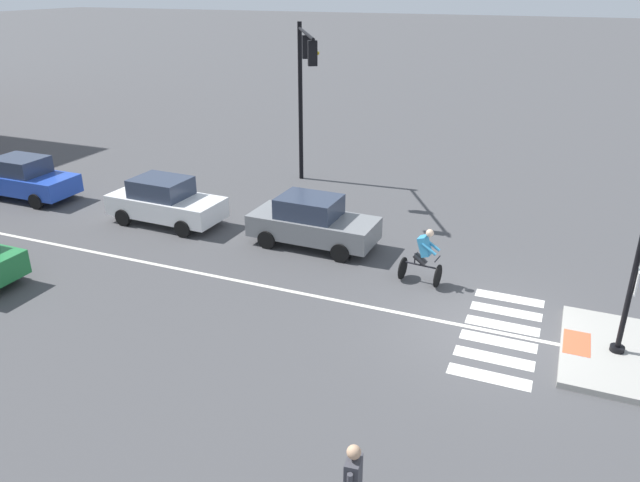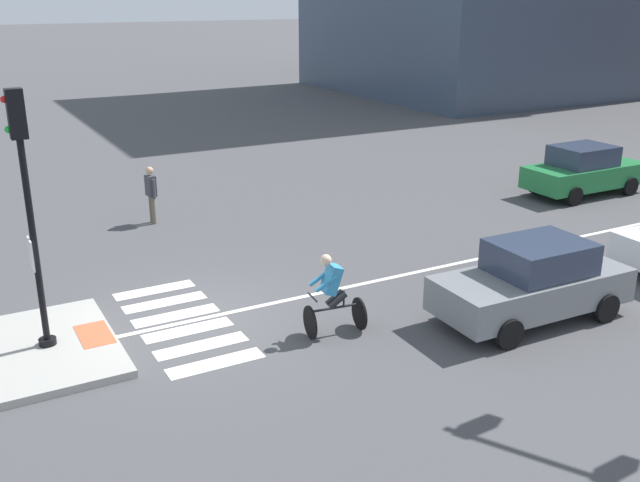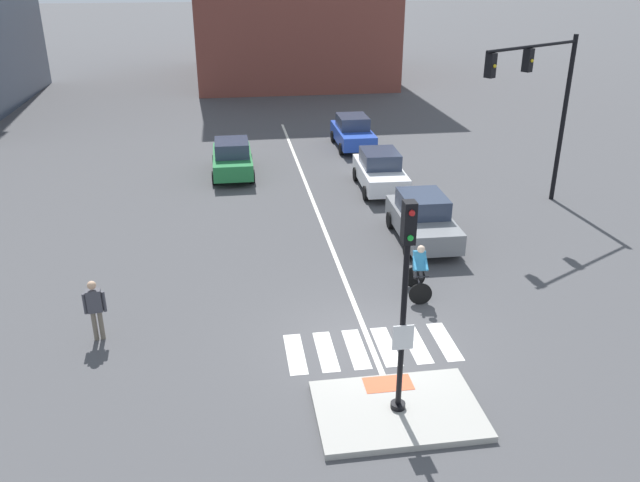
{
  "view_description": "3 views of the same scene",
  "coord_description": "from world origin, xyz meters",
  "px_view_note": "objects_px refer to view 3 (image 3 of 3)",
  "views": [
    {
      "loc": [
        -13.45,
        -1.03,
        7.95
      ],
      "look_at": [
        -0.53,
        4.32,
        1.92
      ],
      "focal_mm": 34.02,
      "sensor_mm": 36.0,
      "label": 1
    },
    {
      "loc": [
        13.02,
        -4.16,
        6.37
      ],
      "look_at": [
        -0.63,
        3.3,
        0.98
      ],
      "focal_mm": 40.53,
      "sensor_mm": 36.0,
      "label": 2
    },
    {
      "loc": [
        -3.28,
        -13.59,
        8.94
      ],
      "look_at": [
        -0.61,
        4.48,
        0.93
      ],
      "focal_mm": 35.93,
      "sensor_mm": 36.0,
      "label": 3
    }
  ],
  "objects_px": {
    "traffic_light_mast": "(543,93)",
    "car_white_eastbound_far": "(380,171)",
    "pedestrian_at_curb_left": "(95,306)",
    "cyclist": "(419,269)",
    "signal_pole": "(405,291)",
    "car_grey_eastbound_mid": "(422,218)",
    "car_blue_eastbound_distant": "(353,132)",
    "car_green_westbound_distant": "(232,158)"
  },
  "relations": [
    {
      "from": "car_white_eastbound_far",
      "to": "cyclist",
      "type": "xyz_separation_m",
      "value": [
        -1.13,
        -9.5,
        0.06
      ]
    },
    {
      "from": "signal_pole",
      "to": "car_white_eastbound_far",
      "type": "bearing_deg",
      "value": 78.22
    },
    {
      "from": "signal_pole",
      "to": "pedestrian_at_curb_left",
      "type": "bearing_deg",
      "value": 149.62
    },
    {
      "from": "car_green_westbound_distant",
      "to": "traffic_light_mast",
      "type": "bearing_deg",
      "value": -27.24
    },
    {
      "from": "signal_pole",
      "to": "car_green_westbound_distant",
      "type": "xyz_separation_m",
      "value": [
        -3.11,
        17.35,
        -2.17
      ]
    },
    {
      "from": "traffic_light_mast",
      "to": "car_grey_eastbound_mid",
      "type": "distance_m",
      "value": 6.77
    },
    {
      "from": "car_blue_eastbound_distant",
      "to": "pedestrian_at_curb_left",
      "type": "bearing_deg",
      "value": -120.15
    },
    {
      "from": "car_green_westbound_distant",
      "to": "pedestrian_at_curb_left",
      "type": "height_order",
      "value": "pedestrian_at_curb_left"
    },
    {
      "from": "cyclist",
      "to": "pedestrian_at_curb_left",
      "type": "xyz_separation_m",
      "value": [
        -8.73,
        -1.01,
        0.11
      ]
    },
    {
      "from": "traffic_light_mast",
      "to": "car_grey_eastbound_mid",
      "type": "bearing_deg",
      "value": -153.72
    },
    {
      "from": "cyclist",
      "to": "pedestrian_at_curb_left",
      "type": "height_order",
      "value": "cyclist"
    },
    {
      "from": "car_blue_eastbound_distant",
      "to": "car_white_eastbound_far",
      "type": "distance_m",
      "value": 6.71
    },
    {
      "from": "traffic_light_mast",
      "to": "car_white_eastbound_far",
      "type": "bearing_deg",
      "value": 150.0
    },
    {
      "from": "car_grey_eastbound_mid",
      "to": "signal_pole",
      "type": "bearing_deg",
      "value": -109.69
    },
    {
      "from": "pedestrian_at_curb_left",
      "to": "signal_pole",
      "type": "bearing_deg",
      "value": -30.38
    },
    {
      "from": "car_grey_eastbound_mid",
      "to": "cyclist",
      "type": "xyz_separation_m",
      "value": [
        -1.31,
        -3.94,
        0.06
      ]
    },
    {
      "from": "car_blue_eastbound_distant",
      "to": "car_white_eastbound_far",
      "type": "relative_size",
      "value": 0.99
    },
    {
      "from": "car_grey_eastbound_mid",
      "to": "traffic_light_mast",
      "type": "bearing_deg",
      "value": 26.28
    },
    {
      "from": "car_grey_eastbound_mid",
      "to": "pedestrian_at_curb_left",
      "type": "height_order",
      "value": "pedestrian_at_curb_left"
    },
    {
      "from": "car_grey_eastbound_mid",
      "to": "car_green_westbound_distant",
      "type": "height_order",
      "value": "same"
    },
    {
      "from": "traffic_light_mast",
      "to": "car_green_westbound_distant",
      "type": "bearing_deg",
      "value": 152.76
    },
    {
      "from": "traffic_light_mast",
      "to": "car_blue_eastbound_distant",
      "type": "xyz_separation_m",
      "value": [
        -5.12,
        9.75,
        -3.69
      ]
    },
    {
      "from": "traffic_light_mast",
      "to": "car_blue_eastbound_distant",
      "type": "height_order",
      "value": "traffic_light_mast"
    },
    {
      "from": "car_white_eastbound_far",
      "to": "cyclist",
      "type": "relative_size",
      "value": 2.48
    },
    {
      "from": "signal_pole",
      "to": "car_grey_eastbound_mid",
      "type": "xyz_separation_m",
      "value": [
        3.21,
        8.96,
        -2.17
      ]
    },
    {
      "from": "signal_pole",
      "to": "car_white_eastbound_far",
      "type": "relative_size",
      "value": 1.13
    },
    {
      "from": "signal_pole",
      "to": "cyclist",
      "type": "xyz_separation_m",
      "value": [
        1.9,
        5.02,
        -2.11
      ]
    },
    {
      "from": "signal_pole",
      "to": "pedestrian_at_curb_left",
      "type": "xyz_separation_m",
      "value": [
        -6.83,
        4.0,
        -2.0
      ]
    },
    {
      "from": "signal_pole",
      "to": "traffic_light_mast",
      "type": "xyz_separation_m",
      "value": [
        8.3,
        11.48,
        1.52
      ]
    },
    {
      "from": "signal_pole",
      "to": "pedestrian_at_curb_left",
      "type": "distance_m",
      "value": 8.17
    },
    {
      "from": "car_white_eastbound_far",
      "to": "pedestrian_at_curb_left",
      "type": "distance_m",
      "value": 14.41
    },
    {
      "from": "signal_pole",
      "to": "pedestrian_at_curb_left",
      "type": "relative_size",
      "value": 2.82
    },
    {
      "from": "car_green_westbound_distant",
      "to": "cyclist",
      "type": "relative_size",
      "value": 2.45
    },
    {
      "from": "car_blue_eastbound_distant",
      "to": "pedestrian_at_curb_left",
      "type": "relative_size",
      "value": 2.46
    },
    {
      "from": "cyclist",
      "to": "signal_pole",
      "type": "bearing_deg",
      "value": -110.74
    },
    {
      "from": "traffic_light_mast",
      "to": "car_white_eastbound_far",
      "type": "relative_size",
      "value": 1.55
    },
    {
      "from": "car_white_eastbound_far",
      "to": "pedestrian_at_curb_left",
      "type": "relative_size",
      "value": 2.49
    },
    {
      "from": "car_green_westbound_distant",
      "to": "car_white_eastbound_far",
      "type": "distance_m",
      "value": 6.76
    },
    {
      "from": "car_blue_eastbound_distant",
      "to": "car_green_westbound_distant",
      "type": "bearing_deg",
      "value": -148.27
    },
    {
      "from": "car_blue_eastbound_distant",
      "to": "car_white_eastbound_far",
      "type": "xyz_separation_m",
      "value": [
        -0.15,
        -6.71,
        0.0
      ]
    },
    {
      "from": "traffic_light_mast",
      "to": "car_grey_eastbound_mid",
      "type": "xyz_separation_m",
      "value": [
        -5.09,
        -2.51,
        -3.69
      ]
    },
    {
      "from": "signal_pole",
      "to": "car_blue_eastbound_distant",
      "type": "distance_m",
      "value": 21.58
    }
  ]
}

